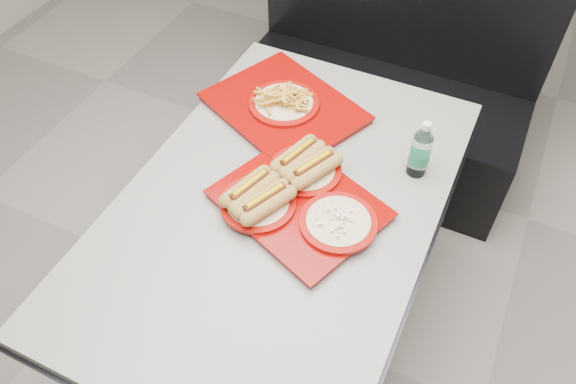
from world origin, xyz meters
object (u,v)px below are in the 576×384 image
at_px(diner_table, 280,235).
at_px(tray_far, 284,105).
at_px(booth_bench, 384,86).
at_px(tray_near, 295,195).
at_px(water_bottle, 420,152).

distance_m(diner_table, tray_far, 0.45).
bearing_deg(diner_table, booth_bench, 90.00).
height_order(tray_near, water_bottle, water_bottle).
relative_size(tray_far, water_bottle, 3.05).
distance_m(booth_bench, tray_far, 0.83).
distance_m(diner_table, booth_bench, 1.11).
relative_size(diner_table, tray_near, 2.56).
bearing_deg(booth_bench, tray_far, -102.84).
xyz_separation_m(booth_bench, water_bottle, (0.33, -0.80, 0.44)).
xyz_separation_m(tray_near, tray_far, (-0.21, 0.36, -0.01)).
height_order(diner_table, water_bottle, water_bottle).
height_order(booth_bench, tray_far, booth_bench).
bearing_deg(tray_far, tray_near, -59.86).
bearing_deg(tray_far, diner_table, -66.43).
distance_m(booth_bench, water_bottle, 0.97).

